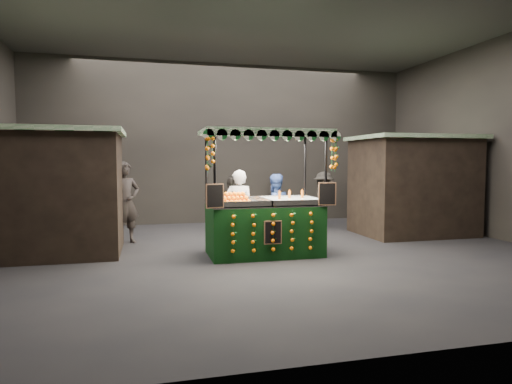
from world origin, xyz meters
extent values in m
plane|color=black|center=(0.00, 0.00, 0.00)|extent=(12.00, 12.00, 0.00)
cube|color=black|center=(0.00, 5.00, 2.50)|extent=(12.00, 0.10, 5.00)
cube|color=black|center=(0.00, -5.00, 2.50)|extent=(12.00, 0.10, 5.00)
cube|color=black|center=(6.00, 0.00, 2.50)|extent=(0.10, 10.00, 5.00)
cube|color=#34322F|center=(0.00, 0.00, 5.00)|extent=(12.00, 10.00, 0.10)
cube|color=black|center=(-4.40, 1.00, 1.25)|extent=(2.80, 2.00, 2.50)
cube|color=#104D1A|center=(-4.40, 1.00, 2.55)|extent=(3.00, 2.20, 0.10)
cube|color=black|center=(4.40, 1.50, 1.25)|extent=(2.80, 2.00, 2.50)
cube|color=#104D1A|center=(4.40, 1.50, 2.55)|extent=(3.00, 2.20, 0.10)
cube|color=#0B330C|center=(-0.11, -0.09, 0.52)|extent=(2.28, 1.24, 1.03)
cube|color=silver|center=(-0.11, -0.09, 1.05)|extent=(2.28, 1.24, 0.04)
cylinder|color=black|center=(-1.22, -0.68, 1.24)|extent=(0.05, 0.05, 2.48)
cylinder|color=black|center=(1.00, -0.68, 1.24)|extent=(0.05, 0.05, 2.48)
cylinder|color=black|center=(-1.22, 0.50, 1.24)|extent=(0.05, 0.05, 2.48)
cylinder|color=black|center=(1.00, 0.50, 1.24)|extent=(0.05, 0.05, 2.48)
cube|color=#104D1A|center=(-0.11, -0.09, 2.52)|extent=(2.53, 1.50, 0.08)
cube|color=white|center=(0.51, -0.09, 1.12)|extent=(1.01, 1.12, 0.08)
cube|color=black|center=(-1.23, -0.74, 1.29)|extent=(0.35, 0.10, 0.46)
cube|color=black|center=(1.01, -0.74, 1.29)|extent=(0.35, 0.10, 0.46)
cube|color=black|center=(-0.11, -0.75, 0.57)|extent=(0.35, 0.03, 0.46)
imported|color=#939197|center=(-0.48, 0.68, 0.87)|extent=(0.71, 0.54, 1.75)
imported|color=navy|center=(0.45, 1.06, 0.82)|extent=(0.91, 0.78, 1.64)
imported|color=#292321|center=(-2.94, 1.93, 0.97)|extent=(0.84, 0.75, 1.93)
imported|color=#2B2523|center=(4.38, 2.72, 0.94)|extent=(1.01, 0.84, 1.88)
imported|color=black|center=(-0.22, 2.95, 0.76)|extent=(0.97, 0.70, 1.52)
imported|color=#292621|center=(2.54, 3.09, 0.82)|extent=(1.02, 1.22, 1.64)
imported|color=black|center=(-4.14, 2.70, 0.84)|extent=(0.97, 0.85, 1.67)
imported|color=#292421|center=(4.03, 2.81, 0.80)|extent=(1.48, 1.27, 1.61)
imported|color=#2C2824|center=(1.43, 4.60, 0.75)|extent=(0.39, 0.56, 1.50)
camera|label=1|loc=(-2.45, -8.78, 1.92)|focal=30.86mm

